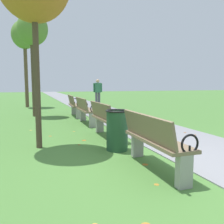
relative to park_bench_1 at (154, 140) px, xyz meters
The scene contains 11 objects.
ground_plane 0.71m from the park_bench_1, 15.54° to the left, with size 80.00×80.00×0.00m, color #4C7F38.
paved_walkway 18.22m from the park_bench_1, 84.88° to the left, with size 2.24×44.00×0.02m, color gray.
park_bench_1 is the anchor object (origin of this frame).
park_bench_2 2.47m from the park_bench_1, 90.00° to the left, with size 0.48×1.60×0.90m.
park_bench_3 4.75m from the park_bench_1, 90.00° to the left, with size 0.49×1.61×0.90m.
park_bench_4 6.79m from the park_bench_1, 90.00° to the left, with size 0.55×1.62×0.90m.
tree_2 8.12m from the park_bench_1, 101.95° to the left, with size 1.23×1.23×4.29m.
tree_3 12.48m from the park_bench_1, 99.11° to the left, with size 1.47×1.47×4.99m.
pedestrian_walking 10.60m from the park_bench_1, 78.90° to the left, with size 0.53×0.24×1.62m.
trash_bin 1.28m from the park_bench_1, 96.61° to the left, with size 0.48×0.48×0.84m.
scattered_leaves 3.43m from the park_bench_1, 87.44° to the left, with size 4.18×10.99×0.02m.
Camera 1 is at (-2.37, -3.47, 1.36)m, focal length 38.84 mm.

